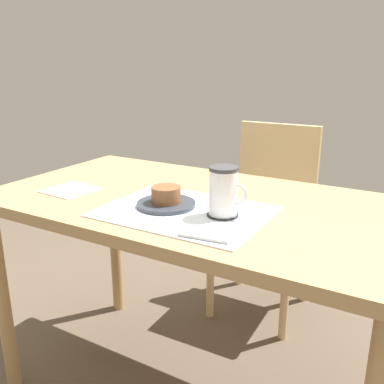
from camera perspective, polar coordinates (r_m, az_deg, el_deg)
name	(u,v)px	position (r m, az deg, el deg)	size (l,w,h in m)	color
dining_table	(195,223)	(1.38, 0.37, -4.19)	(1.32, 0.72, 0.75)	tan
wooden_chair	(268,209)	(2.06, 10.08, -2.20)	(0.43, 0.43, 0.88)	#D1B27F
placemat	(185,212)	(1.23, -0.93, -2.62)	(0.47, 0.35, 0.00)	white
pastry_plate	(166,204)	(1.27, -3.46, -1.62)	(0.17, 0.17, 0.01)	#333842
pastry	(166,195)	(1.26, -3.48, -0.34)	(0.09, 0.09, 0.05)	brown
coffee_coaster	(223,215)	(1.19, 4.11, -3.04)	(0.09, 0.09, 0.01)	#232328
coffee_mug	(224,191)	(1.17, 4.27, 0.16)	(0.11, 0.08, 0.13)	white
teaspoon	(203,238)	(1.03, 1.42, -6.19)	(0.01, 0.01, 0.13)	silver
paper_napkin	(70,190)	(1.49, -15.91, 0.26)	(0.15, 0.15, 0.00)	white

